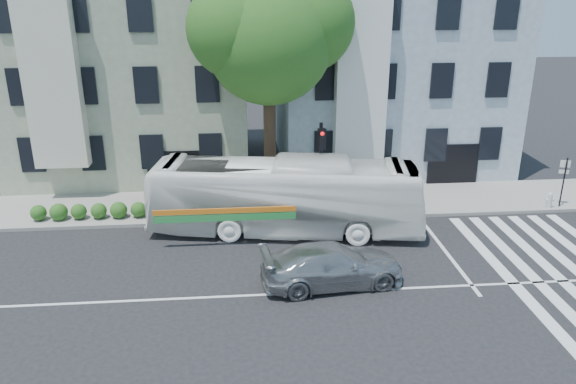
{
  "coord_description": "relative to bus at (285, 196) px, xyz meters",
  "views": [
    {
      "loc": [
        -1.34,
        -16.43,
        9.87
      ],
      "look_at": [
        0.39,
        3.37,
        2.4
      ],
      "focal_mm": 35.0,
      "sensor_mm": 36.0,
      "label": 1
    }
  ],
  "objects": [
    {
      "name": "fire_hydrant",
      "position": [
        12.23,
        1.21,
        -1.04
      ],
      "size": [
        0.4,
        0.24,
        0.73
      ],
      "rotation": [
        0.0,
        0.0,
        -0.03
      ],
      "color": "silver",
      "rests_on": "sidewalk_far"
    },
    {
      "name": "street_tree",
      "position": [
        -0.37,
        3.64,
        6.27
      ],
      "size": [
        7.3,
        5.9,
        11.1
      ],
      "color": "#2D2116",
      "rests_on": "ground"
    },
    {
      "name": "sedan",
      "position": [
        1.25,
        -4.53,
        -0.85
      ],
      "size": [
        2.58,
        5.15,
        1.44
      ],
      "primitive_type": "imported",
      "rotation": [
        0.0,
        0.0,
        1.69
      ],
      "color": "#A4A6AB",
      "rests_on": "ground"
    },
    {
      "name": "hedge",
      "position": [
        -6.33,
        1.71,
        -1.06
      ],
      "size": [
        8.53,
        2.1,
        0.7
      ],
      "primitive_type": null,
      "rotation": [
        0.0,
        0.0,
        -0.15
      ],
      "color": "#2E6420",
      "rests_on": "sidewalk_far"
    },
    {
      "name": "building_left",
      "position": [
        -7.43,
        9.91,
        3.94
      ],
      "size": [
        12.0,
        10.0,
        11.0
      ],
      "primitive_type": "cube",
      "color": "gray",
      "rests_on": "ground"
    },
    {
      "name": "ground",
      "position": [
        -0.43,
        -5.09,
        -1.56
      ],
      "size": [
        120.0,
        120.0,
        0.0
      ],
      "primitive_type": "plane",
      "color": "black",
      "rests_on": "ground"
    },
    {
      "name": "traffic_signal",
      "position": [
        1.57,
        0.85,
        1.28
      ],
      "size": [
        0.45,
        0.54,
        4.4
      ],
      "rotation": [
        0.0,
        0.0,
        0.32
      ],
      "color": "black",
      "rests_on": "ground"
    },
    {
      "name": "far_sign_pole",
      "position": [
        12.79,
        1.34,
        0.08
      ],
      "size": [
        0.41,
        0.22,
        2.34
      ],
      "rotation": [
        0.0,
        0.0,
        -0.34
      ],
      "color": "black",
      "rests_on": "sidewalk_far"
    },
    {
      "name": "bus",
      "position": [
        0.0,
        0.0,
        0.0
      ],
      "size": [
        4.29,
        11.5,
        3.13
      ],
      "primitive_type": "imported",
      "rotation": [
        0.0,
        0.0,
        1.42
      ],
      "color": "white",
      "rests_on": "ground"
    },
    {
      "name": "building_right",
      "position": [
        6.57,
        9.91,
        3.94
      ],
      "size": [
        12.0,
        10.0,
        11.0
      ],
      "primitive_type": "cube",
      "color": "#8F9AAA",
      "rests_on": "ground"
    },
    {
      "name": "sidewalk_far",
      "position": [
        -0.43,
        2.91,
        -1.49
      ],
      "size": [
        80.0,
        4.0,
        0.15
      ],
      "primitive_type": "cube",
      "color": "gray",
      "rests_on": "ground"
    }
  ]
}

